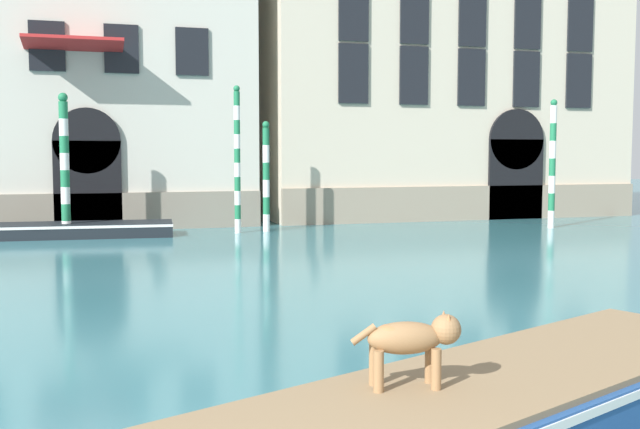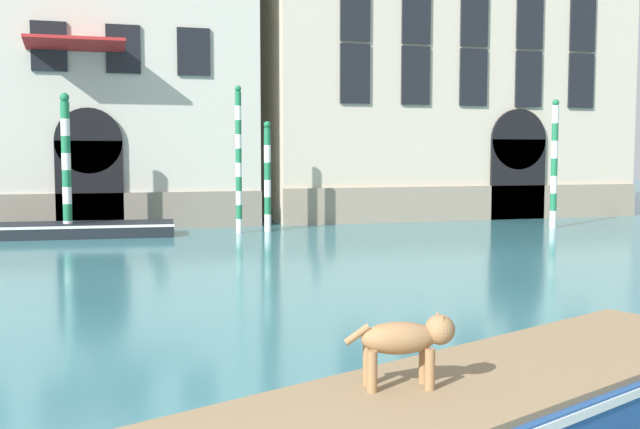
% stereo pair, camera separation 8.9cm
% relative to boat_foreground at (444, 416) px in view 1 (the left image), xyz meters
% --- Properties ---
extents(palazzo_right, '(14.66, 6.13, 12.36)m').
position_rel_boat_foreground_xyz_m(palazzo_right, '(10.80, 22.80, 5.89)').
color(palazzo_right, beige).
rests_on(palazzo_right, ground_plane).
extents(boat_foreground, '(8.78, 5.09, 0.52)m').
position_rel_boat_foreground_xyz_m(boat_foreground, '(0.00, 0.00, 0.00)').
color(boat_foreground, '#234C8C').
rests_on(boat_foreground, ground_plane).
extents(dog_on_deck, '(0.97, 0.38, 0.65)m').
position_rel_boat_foreground_xyz_m(dog_on_deck, '(-0.24, 0.13, 0.66)').
color(dog_on_deck, '#997047').
rests_on(dog_on_deck, boat_foreground).
extents(boat_moored_near_palazzo, '(6.06, 2.11, 0.43)m').
position_rel_boat_foreground_xyz_m(boat_moored_near_palazzo, '(-3.49, 18.10, -0.05)').
color(boat_moored_near_palazzo, black).
rests_on(boat_moored_near_palazzo, ground_plane).
extents(mooring_pole_0, '(0.28, 0.28, 4.34)m').
position_rel_boat_foreground_xyz_m(mooring_pole_0, '(-3.68, 17.98, 1.91)').
color(mooring_pole_0, white).
rests_on(mooring_pole_0, ground_plane).
extents(mooring_pole_1, '(0.20, 0.20, 4.67)m').
position_rel_boat_foreground_xyz_m(mooring_pole_1, '(1.52, 17.80, 2.08)').
color(mooring_pole_1, white).
rests_on(mooring_pole_1, ground_plane).
extents(mooring_pole_2, '(0.23, 0.23, 4.35)m').
position_rel_boat_foreground_xyz_m(mooring_pole_2, '(12.05, 16.32, 1.92)').
color(mooring_pole_2, white).
rests_on(mooring_pole_2, ground_plane).
extents(mooring_pole_3, '(0.23, 0.23, 3.57)m').
position_rel_boat_foreground_xyz_m(mooring_pole_3, '(2.50, 18.01, 1.53)').
color(mooring_pole_3, white).
rests_on(mooring_pole_3, ground_plane).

